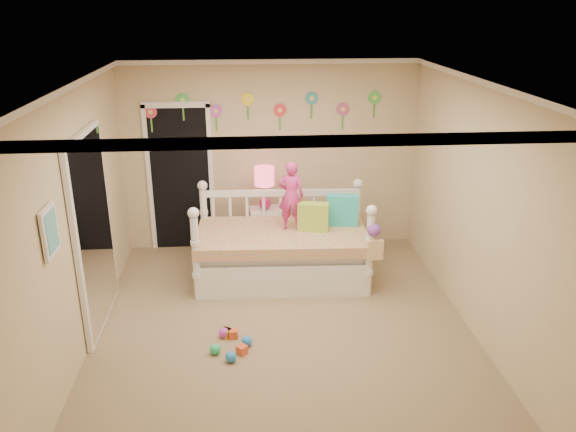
{
  "coord_description": "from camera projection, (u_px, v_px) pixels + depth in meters",
  "views": [
    {
      "loc": [
        -0.38,
        -5.32,
        3.31
      ],
      "look_at": [
        0.1,
        0.6,
        1.05
      ],
      "focal_mm": 35.47,
      "sensor_mm": 36.0,
      "label": 1
    }
  ],
  "objects": [
    {
      "name": "hanging_bag",
      "position": [
        374.0,
        243.0,
        6.53
      ],
      "size": [
        0.2,
        0.16,
        0.36
      ],
      "primitive_type": null,
      "color": "beige",
      "rests_on": "daybed"
    },
    {
      "name": "wall_picture",
      "position": [
        50.0,
        231.0,
        4.63
      ],
      "size": [
        0.05,
        0.34,
        0.42
      ],
      "primitive_type": "cube",
      "color": "white",
      "rests_on": "left_wall"
    },
    {
      "name": "back_wall",
      "position": [
        271.0,
        157.0,
        7.8
      ],
      "size": [
        4.0,
        0.01,
        2.6
      ],
      "primitive_type": "cube",
      "color": "tan",
      "rests_on": "floor"
    },
    {
      "name": "nightstand",
      "position": [
        265.0,
        232.0,
        7.79
      ],
      "size": [
        0.43,
        0.34,
        0.68
      ],
      "primitive_type": "cube",
      "rotation": [
        0.0,
        0.0,
        0.07
      ],
      "color": "white",
      "rests_on": "floor"
    },
    {
      "name": "child",
      "position": [
        291.0,
        196.0,
        6.93
      ],
      "size": [
        0.35,
        0.26,
        0.87
      ],
      "primitive_type": "imported",
      "rotation": [
        0.0,
        0.0,
        2.97
      ],
      "color": "#D73083",
      "rests_on": "daybed"
    },
    {
      "name": "crown_molding",
      "position": [
        282.0,
        86.0,
        5.25
      ],
      "size": [
        4.0,
        4.5,
        0.06
      ],
      "primitive_type": null,
      "color": "white",
      "rests_on": "ceiling"
    },
    {
      "name": "mirror_closet",
      "position": [
        94.0,
        232.0,
        5.93
      ],
      "size": [
        0.07,
        1.3,
        2.1
      ],
      "primitive_type": "cube",
      "color": "white",
      "rests_on": "left_wall"
    },
    {
      "name": "flower_decals",
      "position": [
        264.0,
        110.0,
        7.55
      ],
      "size": [
        3.4,
        0.02,
        0.5
      ],
      "primitive_type": null,
      "color": "#B2668C",
      "rests_on": "back_wall"
    },
    {
      "name": "floor",
      "position": [
        283.0,
        326.0,
        6.17
      ],
      "size": [
        4.0,
        4.5,
        0.01
      ],
      "primitive_type": "cube",
      "color": "#7F684C",
      "rests_on": "ground"
    },
    {
      "name": "left_wall",
      "position": [
        79.0,
        220.0,
        5.55
      ],
      "size": [
        0.01,
        4.5,
        2.6
      ],
      "primitive_type": "cube",
      "color": "tan",
      "rests_on": "floor"
    },
    {
      "name": "toy_scatter",
      "position": [
        248.0,
        366.0,
        5.4
      ],
      "size": [
        1.15,
        1.48,
        0.11
      ],
      "primitive_type": null,
      "rotation": [
        0.0,
        0.0,
        -0.3
      ],
      "color": "#996666",
      "rests_on": "floor"
    },
    {
      "name": "table_lamp",
      "position": [
        264.0,
        181.0,
        7.53
      ],
      "size": [
        0.27,
        0.27,
        0.58
      ],
      "color": "#CF1B79",
      "rests_on": "nightstand"
    },
    {
      "name": "pillow_lime",
      "position": [
        313.0,
        217.0,
        6.97
      ],
      "size": [
        0.4,
        0.21,
        0.36
      ],
      "primitive_type": "cube",
      "rotation": [
        0.0,
        0.0,
        -0.21
      ],
      "color": "#A0C63C",
      "rests_on": "daybed"
    },
    {
      "name": "pillow_turquoise",
      "position": [
        342.0,
        210.0,
        7.14
      ],
      "size": [
        0.41,
        0.2,
        0.4
      ],
      "primitive_type": "cube",
      "rotation": [
        0.0,
        0.0,
        -0.15
      ],
      "color": "#28CBB5",
      "rests_on": "daybed"
    },
    {
      "name": "right_wall",
      "position": [
        476.0,
        209.0,
        5.85
      ],
      "size": [
        0.01,
        4.5,
        2.6
      ],
      "primitive_type": "cube",
      "color": "tan",
      "rests_on": "floor"
    },
    {
      "name": "daybed",
      "position": [
        282.0,
        236.0,
        7.05
      ],
      "size": [
        2.18,
        1.23,
        1.16
      ],
      "primitive_type": null,
      "rotation": [
        0.0,
        0.0,
        -0.04
      ],
      "color": "white",
      "rests_on": "floor"
    },
    {
      "name": "ceiling",
      "position": [
        282.0,
        82.0,
        5.24
      ],
      "size": [
        4.0,
        4.5,
        0.01
      ],
      "primitive_type": "cube",
      "color": "white",
      "rests_on": "floor"
    },
    {
      "name": "closet_doorway",
      "position": [
        180.0,
        178.0,
        7.79
      ],
      "size": [
        0.9,
        0.04,
        2.07
      ],
      "primitive_type": "cube",
      "color": "black",
      "rests_on": "back_wall"
    }
  ]
}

